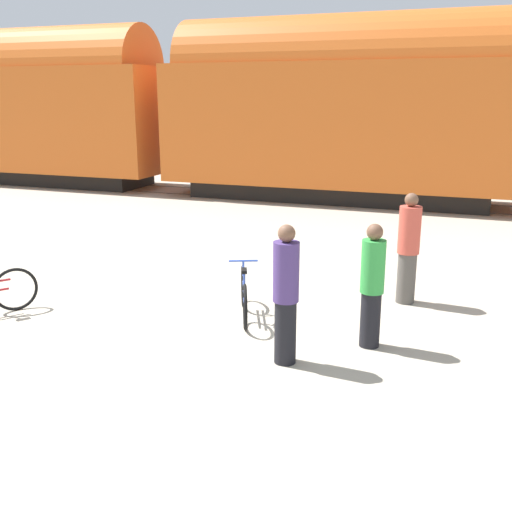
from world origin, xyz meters
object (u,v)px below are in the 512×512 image
at_px(person_in_purple, 286,295).
at_px(freight_train, 339,105).
at_px(bicycle_blue, 244,295).
at_px(person_in_red, 408,249).
at_px(person_in_green, 372,286).

bearing_deg(person_in_purple, freight_train, 11.19).
xyz_separation_m(bicycle_blue, person_in_red, (2.29, 1.57, 0.56)).
distance_m(freight_train, person_in_purple, 12.77).
xyz_separation_m(person_in_purple, person_in_red, (1.19, 2.92, 0.00)).
height_order(person_in_purple, person_in_red, person_in_red).
distance_m(freight_train, person_in_green, 12.11).
bearing_deg(person_in_red, freight_train, -173.55).
bearing_deg(person_in_purple, person_in_green, -44.75).
xyz_separation_m(person_in_purple, person_in_green, (0.94, 0.90, -0.05)).
height_order(person_in_red, person_in_green, person_in_red).
bearing_deg(freight_train, person_in_purple, -80.21).
xyz_separation_m(bicycle_blue, person_in_purple, (1.10, -1.35, 0.56)).
distance_m(person_in_purple, person_in_red, 3.16).
relative_size(bicycle_blue, person_in_red, 0.84).
bearing_deg(person_in_red, bicycle_blue, -68.43).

